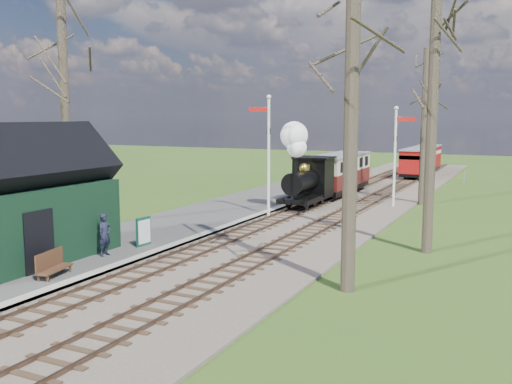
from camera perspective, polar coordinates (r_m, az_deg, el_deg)
ground at (r=15.91m, az=-21.65°, el=-11.95°), size 140.00×140.00×0.00m
distant_hills at (r=78.00m, az=17.92°, el=-8.65°), size 114.40×48.00×22.02m
ballast_bed at (r=33.89m, az=8.60°, el=-1.16°), size 8.00×60.00×0.10m
track_near at (r=34.28m, az=6.53°, el=-0.93°), size 1.60×60.00×0.15m
track_far at (r=33.52m, az=10.72°, el=-1.22°), size 1.60×60.00×0.15m
platform at (r=28.61m, az=-5.53°, el=-2.63°), size 5.00×44.00×0.20m
coping_strip at (r=27.50m, az=-1.44°, el=-3.01°), size 0.40×44.00×0.21m
station_shed at (r=21.11m, az=-21.84°, el=-0.86°), size 3.25×6.30×4.78m
semaphore_near at (r=28.67m, az=1.15°, el=4.52°), size 1.22×0.24×6.22m
semaphore_far at (r=32.76m, az=13.86°, el=4.21°), size 1.22×0.24×5.72m
bare_trees at (r=22.40m, az=-0.31°, el=7.70°), size 15.51×22.39×12.00m
fence_line at (r=47.49m, az=12.53°, el=1.86°), size 12.60×0.08×1.00m
locomotive at (r=31.59m, az=4.97°, el=2.11°), size 1.88×4.38×4.69m
coach at (r=37.34m, az=8.33°, el=2.02°), size 2.19×7.51×2.30m
red_carriage_a at (r=48.53m, az=15.65°, el=2.88°), size 1.90×4.69×1.99m
red_carriage_b at (r=53.93m, az=16.72°, el=3.30°), size 1.90×4.69×1.99m
sign_board at (r=22.43m, az=-11.18°, el=-3.90°), size 0.15×0.76×1.11m
bench at (r=19.03m, az=-19.74°, el=-6.83°), size 0.69×1.47×0.81m
person at (r=21.12m, az=-14.89°, el=-4.15°), size 0.39×0.58×1.53m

